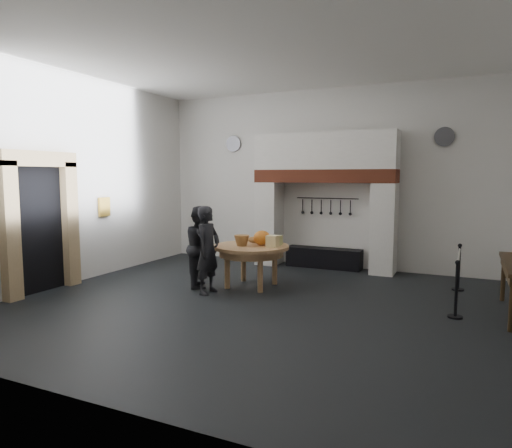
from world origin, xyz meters
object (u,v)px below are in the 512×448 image
at_px(visitor_near, 208,250).
at_px(barrier_post_far, 459,268).
at_px(iron_range, 324,258).
at_px(work_table, 251,247).
at_px(visitor_far, 201,247).
at_px(barrier_post_near, 456,291).

height_order(visitor_near, barrier_post_far, visitor_near).
xyz_separation_m(iron_range, work_table, (-0.82, -2.55, 0.59)).
height_order(visitor_near, visitor_far, visitor_near).
height_order(iron_range, barrier_post_far, barrier_post_far).
bearing_deg(visitor_near, iron_range, -18.92).
bearing_deg(iron_range, work_table, -107.80).
xyz_separation_m(iron_range, visitor_far, (-1.75, -3.01, 0.60)).
bearing_deg(work_table, iron_range, 72.20).
relative_size(visitor_far, barrier_post_far, 1.89).
bearing_deg(visitor_far, visitor_near, -164.17).
height_order(visitor_far, barrier_post_near, visitor_far).
distance_m(iron_range, visitor_near, 3.72).
bearing_deg(visitor_near, barrier_post_near, -82.93).
distance_m(visitor_near, visitor_far, 0.57).
xyz_separation_m(visitor_near, barrier_post_near, (4.49, 0.34, -0.42)).
bearing_deg(barrier_post_near, work_table, 172.52).
xyz_separation_m(visitor_far, barrier_post_far, (4.89, 1.94, -0.40)).
distance_m(work_table, barrier_post_near, 4.01).
distance_m(work_table, barrier_post_far, 4.24).
relative_size(iron_range, visitor_far, 1.12).
bearing_deg(work_table, barrier_post_near, -7.48).
relative_size(work_table, visitor_far, 0.93).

